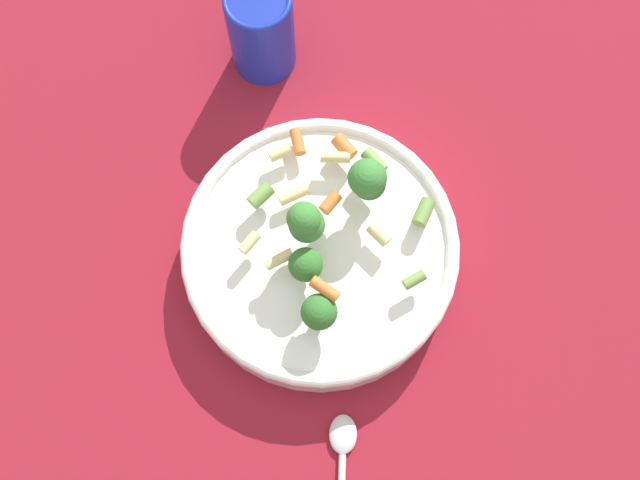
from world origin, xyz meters
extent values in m
plane|color=maroon|center=(0.00, 0.00, 0.00)|extent=(3.00, 3.00, 0.00)
cylinder|color=white|center=(0.00, 0.00, 0.02)|extent=(0.26, 0.26, 0.04)
torus|color=white|center=(0.00, 0.00, 0.04)|extent=(0.26, 0.26, 0.01)
cylinder|color=#8CB766|center=(0.07, -0.02, 0.06)|extent=(0.01, 0.01, 0.01)
sphere|color=#33722D|center=(0.07, -0.02, 0.08)|extent=(0.03, 0.03, 0.03)
cylinder|color=#8CB766|center=(-0.04, 0.05, 0.07)|extent=(0.01, 0.01, 0.01)
sphere|color=#33722D|center=(-0.04, 0.05, 0.09)|extent=(0.03, 0.03, 0.03)
cylinder|color=#8CB766|center=(-0.04, 0.05, 0.07)|extent=(0.01, 0.01, 0.02)
sphere|color=#3D8438|center=(-0.04, 0.05, 0.10)|extent=(0.04, 0.04, 0.04)
cylinder|color=#8CB766|center=(-0.01, -0.01, 0.07)|extent=(0.01, 0.01, 0.01)
sphere|color=#3D8438|center=(-0.01, -0.01, 0.09)|extent=(0.03, 0.03, 0.03)
cylinder|color=#8CB766|center=(-0.01, -0.01, 0.08)|extent=(0.01, 0.01, 0.01)
sphere|color=#3D8438|center=(-0.01, -0.01, 0.10)|extent=(0.03, 0.03, 0.03)
cylinder|color=#8CB766|center=(0.02, -0.02, 0.06)|extent=(0.01, 0.01, 0.01)
sphere|color=#33722D|center=(0.02, -0.02, 0.08)|extent=(0.03, 0.03, 0.03)
cylinder|color=orange|center=(-0.03, 0.02, 0.07)|extent=(0.02, 0.02, 0.01)
cylinder|color=orange|center=(0.05, -0.01, 0.09)|extent=(0.03, 0.03, 0.01)
cylinder|color=beige|center=(-0.01, -0.06, 0.06)|extent=(0.02, 0.02, 0.01)
cylinder|color=beige|center=(0.01, -0.04, 0.07)|extent=(0.02, 0.03, 0.01)
cylinder|color=#729E4C|center=(-0.01, 0.10, 0.06)|extent=(0.03, 0.03, 0.01)
cylinder|color=beige|center=(-0.09, -0.02, 0.06)|extent=(0.02, 0.02, 0.01)
cylinder|color=orange|center=(-0.09, 0.04, 0.06)|extent=(0.03, 0.02, 0.01)
cylinder|color=beige|center=(0.01, 0.05, 0.06)|extent=(0.03, 0.02, 0.01)
cylinder|color=beige|center=(-0.08, 0.03, 0.06)|extent=(0.02, 0.03, 0.01)
cylinder|color=beige|center=(-0.05, -0.01, 0.06)|extent=(0.02, 0.03, 0.01)
cylinder|color=#729E4C|center=(-0.05, -0.05, 0.06)|extent=(0.02, 0.03, 0.01)
cylinder|color=orange|center=(-0.10, 0.00, 0.06)|extent=(0.03, 0.01, 0.01)
cylinder|color=#729E4C|center=(-0.06, 0.06, 0.07)|extent=(0.03, 0.02, 0.01)
cylinder|color=#729E4C|center=(0.05, 0.08, 0.06)|extent=(0.02, 0.02, 0.01)
cylinder|color=#192DAD|center=(-0.23, -0.01, 0.05)|extent=(0.07, 0.07, 0.10)
torus|color=#192DAD|center=(-0.23, -0.01, 0.10)|extent=(0.07, 0.07, 0.01)
ellipsoid|color=silver|center=(0.17, -0.01, 0.01)|extent=(0.04, 0.03, 0.01)
camera|label=1|loc=(0.19, -0.04, 0.72)|focal=42.00mm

